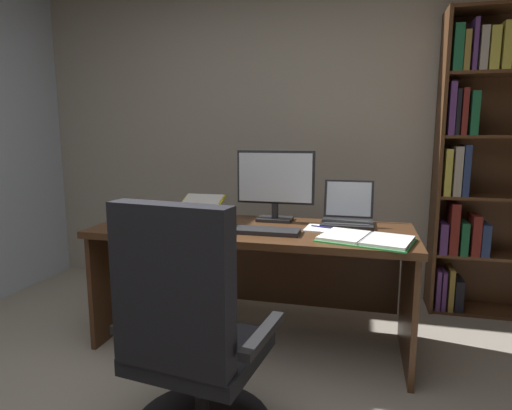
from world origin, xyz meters
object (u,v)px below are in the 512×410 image
monitor (275,185)px  open_binder (366,239)px  reading_stand_with_book (200,205)px  notepad (319,228)px  desk (255,255)px  bookshelf (482,166)px  laptop (348,215)px  pen (322,227)px  keyboard (262,231)px  office_chair (190,348)px  computer_mouse (212,227)px

monitor → open_binder: 0.74m
reading_stand_with_book → notepad: (0.85, -0.26, -0.06)m
desk → notepad: size_ratio=8.98×
bookshelf → laptop: bookshelf is taller
reading_stand_with_book → pen: 0.91m
laptop → notepad: (-0.16, -0.20, -0.05)m
laptop → open_binder: size_ratio=0.61×
notepad → bookshelf: bearing=38.0°
monitor → keyboard: 0.42m
desk → pen: pen is taller
reading_stand_with_book → open_binder: size_ratio=0.58×
reading_stand_with_book → laptop: bearing=-3.9°
reading_stand_with_book → pen: (0.87, -0.26, -0.05)m
monitor → reading_stand_with_book: size_ratio=1.64×
laptop → notepad: bearing=-128.7°
desk → pen: (0.41, -0.03, 0.21)m
bookshelf → reading_stand_with_book: bearing=-163.7°
reading_stand_with_book → notepad: size_ratio=1.45×
office_chair → keyboard: size_ratio=2.49×
keyboard → open_binder: size_ratio=0.80×
pen → bookshelf: bearing=38.5°
monitor → open_binder: (0.57, -0.41, -0.22)m
pen → office_chair: bearing=-113.4°
bookshelf → pen: size_ratio=15.16×
computer_mouse → open_binder: computer_mouse is taller
keyboard → notepad: size_ratio=2.00×
open_binder → notepad: open_binder is taller
office_chair → notepad: office_chair is taller
reading_stand_with_book → pen: bearing=-16.9°
desk → reading_stand_with_book: bearing=153.1°
office_chair → notepad: bearing=75.2°
laptop → monitor: bearing=-179.0°
laptop → notepad: laptop is taller
open_binder → notepad: size_ratio=2.51×
bookshelf → open_binder: 1.35m
desk → notepad: (0.39, -0.03, 0.20)m
bookshelf → reading_stand_with_book: size_ratio=6.96×
bookshelf → pen: bearing=-141.5°
open_binder → notepad: 0.35m
office_chair → notepad: 1.11m
monitor → pen: (0.32, -0.19, -0.22)m
office_chair → keyboard: bearing=90.1°
desk → laptop: (0.55, 0.16, 0.25)m
computer_mouse → office_chair: bearing=-76.7°
computer_mouse → open_binder: size_ratio=0.20×
monitor → notepad: bearing=-31.9°
notepad → pen: bearing=0.0°
bookshelf → open_binder: bookshelf is taller
keyboard → computer_mouse: size_ratio=4.04×
keyboard → reading_stand_with_book: (-0.55, 0.44, 0.05)m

